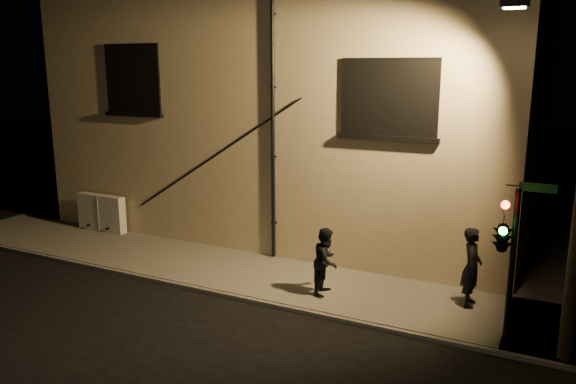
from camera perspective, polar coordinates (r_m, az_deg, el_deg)
The scene contains 7 objects.
ground at distance 14.03m, azimuth -0.61°, elevation -11.67°, with size 90.00×90.00×0.00m, color black.
sidewalk at distance 17.38m, azimuth 9.75°, elevation -6.76°, with size 21.00×16.00×0.12m.
building at distance 22.25m, azimuth 3.21°, elevation 9.06°, with size 16.20×12.23×8.80m.
utility_cabinet at distance 20.76m, azimuth -18.42°, elevation -2.02°, with size 1.95×0.33×1.28m, color beige.
pedestrian_a at distance 14.22m, azimuth 18.15°, elevation -7.25°, with size 0.71×0.46×1.94m, color black.
pedestrian_b at distance 14.29m, azimuth 3.91°, elevation -7.00°, with size 0.84×0.65×1.72m, color black.
traffic_signal at distance 12.33m, azimuth 21.05°, elevation -4.10°, with size 1.29×2.00×3.40m.
Camera 1 is at (5.90, -11.35, 5.76)m, focal length 35.00 mm.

